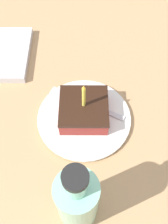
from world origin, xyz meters
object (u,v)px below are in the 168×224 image
at_px(cake_slice, 84,110).
at_px(fork, 82,103).
at_px(plate, 84,118).
at_px(bottle, 77,201).

distance_m(cake_slice, fork, 0.04).
distance_m(plate, bottle, 0.23).
height_order(cake_slice, fork, cake_slice).
bearing_deg(cake_slice, fork, -80.44).
distance_m(plate, cake_slice, 0.03).
height_order(cake_slice, bottle, bottle).
height_order(fork, bottle, bottle).
relative_size(cake_slice, bottle, 0.51).
height_order(plate, cake_slice, cake_slice).
bearing_deg(cake_slice, bottle, 87.39).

